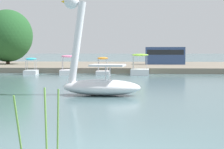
% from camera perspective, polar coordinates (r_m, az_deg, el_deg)
% --- Properties ---
extents(shore_bank_far, '(112.34, 20.38, 0.46)m').
position_cam_1_polar(shore_bank_far, '(43.07, 3.66, 1.19)').
color(shore_bank_far, slate).
rests_on(shore_bank_far, ground_plane).
extents(swan_boat, '(3.50, 1.79, 4.31)m').
position_cam_1_polar(swan_boat, '(16.75, -2.06, -0.39)').
color(swan_boat, white).
rests_on(swan_boat, ground_plane).
extents(pedal_boat_lime, '(1.46, 2.39, 1.68)m').
position_cam_1_polar(pedal_boat_lime, '(31.56, 4.08, 0.88)').
color(pedal_boat_lime, white).
rests_on(pedal_boat_lime, ground_plane).
extents(pedal_boat_orange, '(1.14, 1.84, 1.42)m').
position_cam_1_polar(pedal_boat_orange, '(31.52, -1.35, 0.74)').
color(pedal_boat_orange, white).
rests_on(pedal_boat_orange, ground_plane).
extents(pedal_boat_pink, '(1.64, 2.56, 1.57)m').
position_cam_1_polar(pedal_boat_pink, '(31.88, -6.38, 0.82)').
color(pedal_boat_pink, white).
rests_on(pedal_boat_pink, ground_plane).
extents(pedal_boat_cyan, '(1.21, 1.88, 1.36)m').
position_cam_1_polar(pedal_boat_cyan, '(32.71, -11.66, 0.75)').
color(pedal_boat_cyan, white).
rests_on(pedal_boat_cyan, ground_plane).
extents(tree_willow_overhanging, '(7.17, 7.19, 6.00)m').
position_cam_1_polar(tree_willow_overhanging, '(44.99, -14.91, 5.45)').
color(tree_willow_overhanging, '#423323').
rests_on(tree_willow_overhanging, shore_bank_far).
extents(parked_van, '(4.21, 1.95, 1.86)m').
position_cam_1_polar(parked_van, '(42.98, 7.68, 2.82)').
color(parked_van, navy).
rests_on(parked_van, shore_bank_far).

